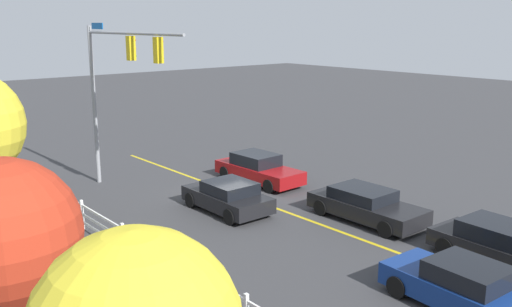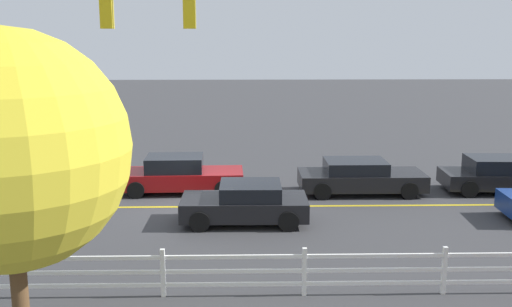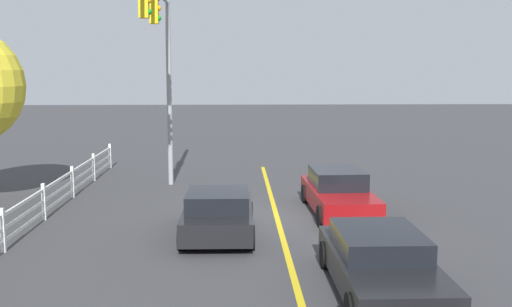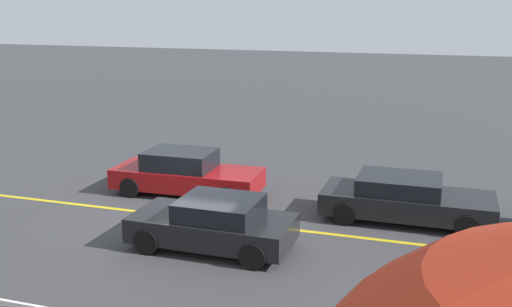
# 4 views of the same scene
# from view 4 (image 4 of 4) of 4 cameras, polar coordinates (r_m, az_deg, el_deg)

# --- Properties ---
(ground_plane) EXTENTS (120.00, 120.00, 0.00)m
(ground_plane) POSITION_cam_4_polar(r_m,az_deg,el_deg) (17.45, -6.89, -6.00)
(ground_plane) COLOR #38383A
(lane_center_stripe) EXTENTS (28.00, 0.16, 0.01)m
(lane_center_stripe) POSITION_cam_4_polar(r_m,az_deg,el_deg) (16.25, 6.13, -7.50)
(lane_center_stripe) COLOR gold
(lane_center_stripe) RESTS_ON ground_plane
(car_0) EXTENTS (4.77, 1.99, 1.41)m
(car_0) POSITION_cam_4_polar(r_m,az_deg,el_deg) (19.32, -6.70, -1.89)
(car_0) COLOR maroon
(car_0) RESTS_ON ground_plane
(car_2) EXTENTS (4.71, 2.01, 1.28)m
(car_2) POSITION_cam_4_polar(r_m,az_deg,el_deg) (17.38, 13.98, -4.18)
(car_2) COLOR black
(car_2) RESTS_ON ground_plane
(car_4) EXTENTS (4.03, 2.02, 1.30)m
(car_4) POSITION_cam_4_polar(r_m,az_deg,el_deg) (15.06, -3.99, -6.64)
(car_4) COLOR black
(car_4) RESTS_ON ground_plane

